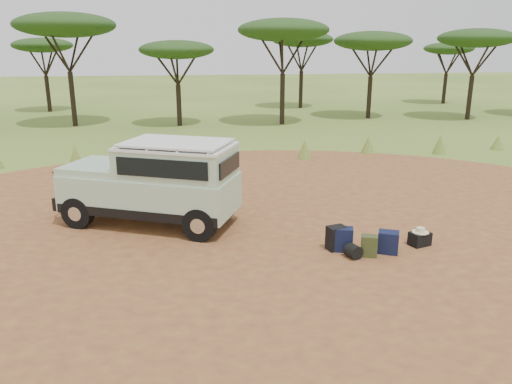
{
  "coord_description": "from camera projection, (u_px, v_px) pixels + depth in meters",
  "views": [
    {
      "loc": [
        -2.03,
        -11.14,
        4.49
      ],
      "look_at": [
        -0.22,
        0.57,
        1.0
      ],
      "focal_mm": 35.0,
      "sensor_mm": 36.0,
      "label": 1
    }
  ],
  "objects": [
    {
      "name": "hard_case",
      "position": [
        420.0,
        239.0,
        11.61
      ],
      "size": [
        0.53,
        0.45,
        0.32
      ],
      "primitive_type": "cube",
      "rotation": [
        0.0,
        0.0,
        0.3
      ],
      "color": "black",
      "rests_on": "ground"
    },
    {
      "name": "dirt_clearing",
      "position": [
        269.0,
        237.0,
        12.13
      ],
      "size": [
        23.0,
        23.0,
        0.01
      ],
      "primitive_type": "cylinder",
      "color": "olive",
      "rests_on": "ground"
    },
    {
      "name": "grass_fringe",
      "position": [
        234.0,
        150.0,
        20.25
      ],
      "size": [
        36.6,
        1.6,
        0.9
      ],
      "color": "#4E7028",
      "rests_on": "ground"
    },
    {
      "name": "walking_staff",
      "position": [
        203.0,
        212.0,
        11.81
      ],
      "size": [
        0.36,
        0.34,
        1.38
      ],
      "primitive_type": "cylinder",
      "rotation": [
        0.3,
        0.0,
        0.81
      ],
      "color": "maroon",
      "rests_on": "ground"
    },
    {
      "name": "backpack_black",
      "position": [
        336.0,
        238.0,
        11.34
      ],
      "size": [
        0.48,
        0.4,
        0.56
      ],
      "primitive_type": "cube",
      "rotation": [
        0.0,
        0.0,
        0.27
      ],
      "color": "black",
      "rests_on": "ground"
    },
    {
      "name": "stuff_sack",
      "position": [
        353.0,
        251.0,
        10.93
      ],
      "size": [
        0.4,
        0.4,
        0.31
      ],
      "primitive_type": "cylinder",
      "rotation": [
        1.57,
        0.0,
        0.33
      ],
      "color": "black",
      "rests_on": "ground"
    },
    {
      "name": "acacia_treeline",
      "position": [
        223.0,
        39.0,
        29.64
      ],
      "size": [
        46.7,
        13.2,
        6.26
      ],
      "color": "black",
      "rests_on": "ground"
    },
    {
      "name": "backpack_navy",
      "position": [
        343.0,
        239.0,
        11.27
      ],
      "size": [
        0.49,
        0.41,
        0.55
      ],
      "primitive_type": "cube",
      "rotation": [
        0.0,
        0.0,
        -0.3
      ],
      "color": "#111335",
      "rests_on": "ground"
    },
    {
      "name": "safari_hat",
      "position": [
        421.0,
        231.0,
        11.55
      ],
      "size": [
        0.39,
        0.39,
        0.11
      ],
      "color": "beige",
      "rests_on": "hard_case"
    },
    {
      "name": "ground",
      "position": [
        269.0,
        238.0,
        12.13
      ],
      "size": [
        140.0,
        140.0,
        0.0
      ],
      "primitive_type": "plane",
      "color": "#4E7028",
      "rests_on": "ground"
    },
    {
      "name": "duffel_navy",
      "position": [
        388.0,
        242.0,
        11.17
      ],
      "size": [
        0.55,
        0.5,
        0.5
      ],
      "primitive_type": "cube",
      "rotation": [
        0.0,
        0.0,
        -0.44
      ],
      "color": "#111335",
      "rests_on": "ground"
    },
    {
      "name": "safari_vehicle",
      "position": [
        155.0,
        185.0,
        12.75
      ],
      "size": [
        4.85,
        3.48,
        2.22
      ],
      "rotation": [
        0.0,
        0.0,
        -0.42
      ],
      "color": "#A6C2A6",
      "rests_on": "ground"
    },
    {
      "name": "backpack_olive",
      "position": [
        369.0,
        246.0,
        10.99
      ],
      "size": [
        0.41,
        0.35,
        0.49
      ],
      "primitive_type": "cube",
      "rotation": [
        0.0,
        0.0,
        -0.33
      ],
      "color": "#38411E",
      "rests_on": "ground"
    }
  ]
}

